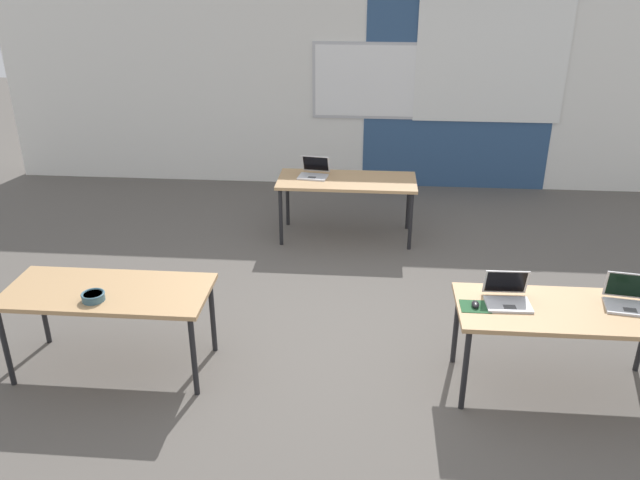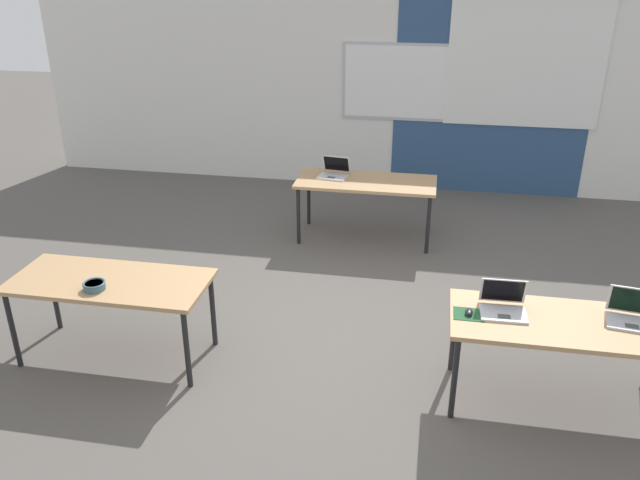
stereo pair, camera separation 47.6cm
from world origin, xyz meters
The scene contains 11 objects.
ground_plane centered at (0.00, 0.00, 0.00)m, with size 24.00×24.00×0.00m.
back_wall_assembly centered at (0.05, 4.20, 1.41)m, with size 10.00×0.27×2.80m.
desk_near_left centered at (-1.75, -0.60, 0.66)m, with size 1.60×0.70×0.72m.
desk_near_right centered at (1.75, -0.60, 0.66)m, with size 1.60×0.70×0.72m.
desk_far_center centered at (0.00, 2.20, 0.66)m, with size 1.60×0.70×0.72m.
laptop_near_right_end centered at (2.21, -0.52, 0.77)m, with size 0.37×0.32×0.24m.
laptop_near_right_inner centered at (1.33, -0.54, 0.77)m, with size 0.34×0.30×0.23m.
mousepad_near_right_inner centered at (1.08, -0.63, 0.72)m, with size 0.22×0.19×0.00m.
mouse_near_right_inner centered at (1.08, -0.63, 0.74)m, with size 0.06×0.10×0.03m.
laptop_far_left centered at (-0.39, 2.29, 0.77)m, with size 0.37×0.36×0.22m.
snack_bowl centered at (-1.78, -0.77, 0.76)m, with size 0.18×0.18×0.06m.
Camera 1 is at (0.27, -4.83, 3.13)m, focal length 35.93 mm.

